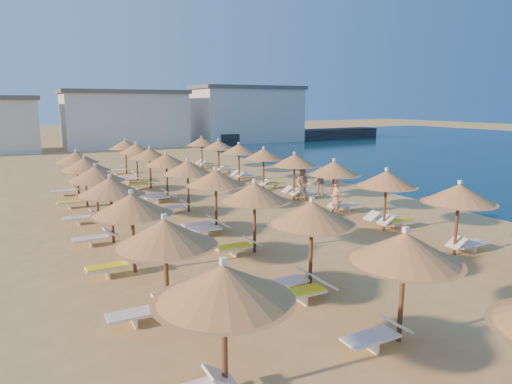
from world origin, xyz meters
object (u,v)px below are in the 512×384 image
beachgoer_c (320,181)px  parasol_row_west (216,179)px  beachgoer_a (336,198)px  jetty (300,135)px  beachgoer_b (303,185)px  parasol_row_east (334,169)px

beachgoer_c → parasol_row_west: bearing=-117.3°
beachgoer_c → beachgoer_a: bearing=-80.4°
jetty → parasol_row_west: (-31.50, -41.31, 1.57)m
parasol_row_west → beachgoer_c: (8.87, 4.32, -1.43)m
beachgoer_b → beachgoer_a: beachgoer_b is taller
parasol_row_west → beachgoer_b: bearing=25.3°
beachgoer_b → parasol_row_east: bearing=-55.1°
parasol_row_east → beachgoer_b: (0.31, 3.27, -1.37)m
parasol_row_east → beachgoer_a: (-0.13, -0.38, -1.42)m
jetty → beachgoer_a: size_ratio=16.68×
parasol_row_west → beachgoer_b: size_ratio=21.32×
beachgoer_b → beachgoer_c: bearing=68.4°
jetty → parasol_row_west: parasol_row_west is taller
beachgoer_a → beachgoer_b: bearing=179.0°
parasol_row_east → beachgoer_c: size_ratio=22.76×
parasol_row_west → beachgoer_a: size_ratio=22.58×
parasol_row_west → beachgoer_b: parasol_row_west is taller
beachgoer_b → jetty: bearing=97.5°
beachgoer_c → beachgoer_b: (-1.97, -1.05, 0.06)m
parasol_row_west → beachgoer_a: (6.47, -0.38, -1.42)m
jetty → beachgoer_b: (-24.60, -38.04, 0.20)m
parasol_row_west → parasol_row_east: bearing=0.0°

